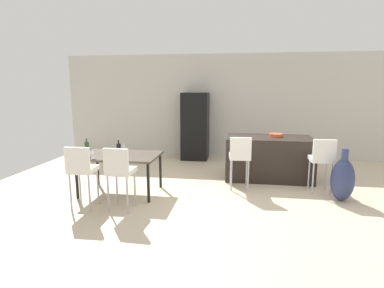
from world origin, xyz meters
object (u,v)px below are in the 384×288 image
dining_table (120,158)px  dining_chair_near (81,167)px  wine_bottle_end (87,149)px  dining_chair_far (119,169)px  kitchen_island (268,158)px  floor_vase (343,179)px  wine_glass_middle (93,151)px  bar_chair_middle (322,157)px  bar_chair_left (240,155)px  wine_glass_left (124,145)px  wine_bottle_near (119,150)px  refrigerator (195,126)px  fruit_bowl (276,135)px

dining_table → dining_chair_near: dining_chair_near is taller
wine_bottle_end → dining_chair_far: bearing=-36.8°
kitchen_island → floor_vase: size_ratio=1.95×
dining_chair_far → wine_glass_middle: size_ratio=6.03×
bar_chair_middle → bar_chair_left: bearing=180.0°
wine_glass_left → bar_chair_left: bearing=6.1°
dining_chair_near → wine_bottle_near: 0.77m
dining_table → bar_chair_left: bearing=13.2°
wine_glass_middle → floor_vase: 4.41m
wine_glass_middle → refrigerator: 3.64m
dining_chair_near → refrigerator: size_ratio=0.57×
dining_chair_near → wine_bottle_end: 0.72m
bar_chair_middle → wine_glass_left: (-3.76, -0.24, 0.17)m
kitchen_island → bar_chair_left: (-0.62, -0.85, 0.24)m
bar_chair_left → wine_glass_left: (-2.25, -0.24, 0.17)m
dining_chair_far → wine_bottle_near: bearing=112.1°
bar_chair_middle → dining_chair_far: 3.66m
bar_chair_left → wine_bottle_near: 2.28m
wine_bottle_end → wine_glass_left: size_ratio=1.85×
bar_chair_middle → dining_table: bearing=-172.0°
wine_glass_left → wine_bottle_end: bearing=-138.7°
dining_table → floor_vase: (4.00, 0.19, -0.29)m
wine_glass_left → fruit_bowl: bearing=21.2°
kitchen_island → dining_chair_far: bearing=-138.7°
fruit_bowl → refrigerator: bearing=141.7°
dining_chair_far → refrigerator: 3.92m
bar_chair_left → bar_chair_middle: 1.51m
wine_bottle_near → kitchen_island: bearing=29.3°
refrigerator → bar_chair_left: bearing=-63.9°
kitchen_island → wine_bottle_near: wine_bottle_near is taller
kitchen_island → wine_bottle_end: (-3.39, -1.55, 0.41)m
wine_bottle_end → refrigerator: (1.55, 3.20, 0.05)m
dining_chair_far → fruit_bowl: dining_chair_far is taller
bar_chair_middle → dining_chair_near: same height
kitchen_island → fruit_bowl: 0.52m
wine_bottle_near → fruit_bowl: (2.93, 1.64, 0.09)m
wine_glass_left → dining_table: bearing=-83.7°
refrigerator → fruit_bowl: 2.54m
bar_chair_left → floor_vase: bar_chair_left is taller
kitchen_island → dining_table: 3.16m
bar_chair_left → wine_bottle_near: size_ratio=3.42×
wine_glass_left → refrigerator: (1.02, 2.74, 0.06)m
dining_chair_near → fruit_bowl: (3.31, 2.29, 0.26)m
dining_chair_far → wine_bottle_end: wine_bottle_end is taller
wine_glass_middle → refrigerator: size_ratio=0.09×
kitchen_island → floor_vase: 1.66m
dining_chair_far → wine_glass_middle: bearing=144.5°
dining_chair_near → dining_chair_far: same height
kitchen_island → dining_chair_near: (-3.16, -2.21, 0.24)m
fruit_bowl → dining_chair_far: bearing=-139.4°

